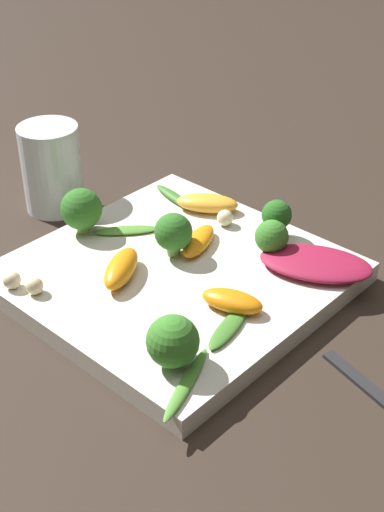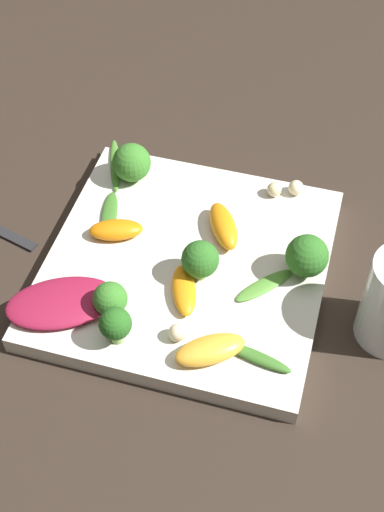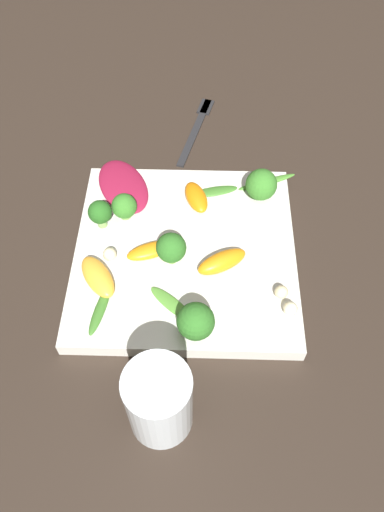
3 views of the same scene
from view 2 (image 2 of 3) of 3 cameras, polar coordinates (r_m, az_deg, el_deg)
The scene contains 19 objects.
ground_plane at distance 0.74m, azimuth -0.38°, elevation -1.33°, with size 2.40×2.40×0.00m, color #2D231C.
plate at distance 0.73m, azimuth -0.39°, elevation -0.83°, with size 0.28×0.28×0.02m.
radicchio_leaf_0 at distance 0.70m, azimuth -10.38°, elevation -3.69°, with size 0.12×0.10×0.01m.
orange_segment_0 at distance 0.75m, azimuth -6.10°, elevation 2.09°, with size 0.06×0.04×0.02m.
orange_segment_1 at distance 0.65m, azimuth 1.45°, elevation -7.51°, with size 0.07×0.06×0.02m.
orange_segment_2 at distance 0.74m, azimuth 2.53°, elevation 2.42°, with size 0.05×0.07×0.02m.
orange_segment_3 at distance 0.69m, azimuth -0.64°, elevation -2.73°, with size 0.04×0.07×0.01m.
broccoli_floret_0 at distance 0.65m, azimuth -6.15°, elevation -5.47°, with size 0.03×0.03×0.04m.
broccoli_floret_1 at distance 0.80m, azimuth -4.85°, elevation 7.45°, with size 0.04×0.04×0.04m.
broccoli_floret_2 at distance 0.69m, azimuth 0.66°, elevation -0.30°, with size 0.04×0.04×0.04m.
broccoli_floret_3 at distance 0.68m, azimuth -6.56°, elevation -3.47°, with size 0.03×0.03×0.04m.
broccoli_floret_4 at distance 0.70m, azimuth 9.19°, elevation -0.02°, with size 0.04×0.04×0.05m.
arugula_sprig_0 at distance 0.82m, azimuth -6.16°, elevation 7.24°, with size 0.04×0.08×0.01m.
arugula_sprig_1 at distance 0.66m, azimuth 5.19°, elevation -8.05°, with size 0.07×0.03×0.01m.
arugula_sprig_2 at distance 0.71m, azimuth 5.81°, elevation -2.35°, with size 0.06×0.06×0.00m.
arugula_sprig_3 at distance 0.77m, azimuth -6.62°, elevation 3.35°, with size 0.03×0.07×0.01m.
macadamia_nut_0 at distance 0.66m, azimuth -1.18°, elevation -6.15°, with size 0.02×0.02×0.02m.
macadamia_nut_1 at distance 0.79m, azimuth 6.60°, elevation 5.32°, with size 0.02×0.02×0.02m.
macadamia_nut_2 at distance 0.79m, azimuth 8.32°, elevation 5.43°, with size 0.02×0.02×0.02m.
Camera 2 is at (-0.13, 0.44, 0.58)m, focal length 50.00 mm.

